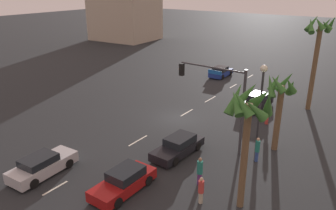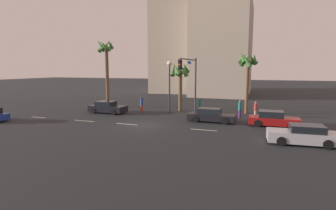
% 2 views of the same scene
% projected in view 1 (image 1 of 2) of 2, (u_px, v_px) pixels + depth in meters
% --- Properties ---
extents(ground_plane, '(220.00, 220.00, 0.00)m').
position_uv_depth(ground_plane, '(177.00, 118.00, 30.96)').
color(ground_plane, '#232628').
extents(lane_stripe_0, '(1.83, 0.14, 0.01)m').
position_uv_depth(lane_stripe_0, '(251.00, 76.00, 44.76)').
color(lane_stripe_0, silver).
rests_on(lane_stripe_0, ground_plane).
extents(lane_stripe_1, '(1.88, 0.14, 0.01)m').
position_uv_depth(lane_stripe_1, '(233.00, 86.00, 40.49)').
color(lane_stripe_1, silver).
rests_on(lane_stripe_1, ground_plane).
extents(lane_stripe_2, '(2.37, 0.14, 0.01)m').
position_uv_depth(lane_stripe_2, '(210.00, 99.00, 35.93)').
color(lane_stripe_2, silver).
rests_on(lane_stripe_2, ground_plane).
extents(lane_stripe_3, '(2.20, 0.14, 0.01)m').
position_uv_depth(lane_stripe_3, '(187.00, 113.00, 32.25)').
color(lane_stripe_3, silver).
rests_on(lane_stripe_3, ground_plane).
extents(lane_stripe_4, '(2.29, 0.14, 0.01)m').
position_uv_depth(lane_stripe_4, '(138.00, 141.00, 26.56)').
color(lane_stripe_4, silver).
rests_on(lane_stripe_4, ground_plane).
extents(lane_stripe_5, '(1.84, 0.14, 0.01)m').
position_uv_depth(lane_stripe_5, '(55.00, 188.00, 20.43)').
color(lane_stripe_5, silver).
rests_on(lane_stripe_5, ground_plane).
extents(car_0, '(4.56, 2.15, 1.40)m').
position_uv_depth(car_0, '(257.00, 102.00, 33.33)').
color(car_0, black).
rests_on(car_0, ground_plane).
extents(car_1, '(4.14, 1.93, 1.35)m').
position_uv_depth(car_1, '(221.00, 72.00, 44.47)').
color(car_1, navy).
rests_on(car_1, ground_plane).
extents(car_2, '(4.64, 2.08, 1.38)m').
position_uv_depth(car_2, '(42.00, 165.00, 21.73)').
color(car_2, '#B7B7BC').
rests_on(car_2, ground_plane).
extents(car_3, '(4.71, 2.04, 1.35)m').
position_uv_depth(car_3, '(178.00, 146.00, 24.31)').
color(car_3, black).
rests_on(car_3, ground_plane).
extents(car_4, '(4.44, 1.90, 1.40)m').
position_uv_depth(car_4, '(124.00, 181.00, 20.00)').
color(car_4, maroon).
rests_on(car_4, ground_plane).
extents(traffic_signal, '(0.53, 5.69, 6.45)m').
position_uv_depth(traffic_signal, '(220.00, 93.00, 24.00)').
color(traffic_signal, '#38383D').
rests_on(traffic_signal, ground_plane).
extents(streetlamp, '(0.56, 0.56, 6.16)m').
position_uv_depth(streetlamp, '(262.00, 89.00, 25.31)').
color(streetlamp, '#2D2D33').
rests_on(streetlamp, ground_plane).
extents(pedestrian_0, '(0.40, 0.40, 1.84)m').
position_uv_depth(pedestrian_0, '(257.00, 149.00, 23.17)').
color(pedestrian_0, '#2D478C').
rests_on(pedestrian_0, ground_plane).
extents(pedestrian_1, '(0.48, 0.48, 1.89)m').
position_uv_depth(pedestrian_1, '(200.00, 171.00, 20.49)').
color(pedestrian_1, '#59266B').
rests_on(pedestrian_1, ground_plane).
extents(pedestrian_2, '(0.42, 0.42, 1.89)m').
position_uv_depth(pedestrian_2, '(267.00, 114.00, 29.36)').
color(pedestrian_2, '#BF3833').
rests_on(pedestrian_2, ground_plane).
extents(pedestrian_3, '(0.47, 0.47, 1.69)m').
position_uv_depth(pedestrian_3, '(201.00, 190.00, 18.77)').
color(pedestrian_3, '#B2A58C').
rests_on(pedestrian_3, ground_plane).
extents(palm_tree_0, '(2.46, 2.40, 6.05)m').
position_uv_depth(palm_tree_0, '(280.00, 94.00, 23.74)').
color(palm_tree_0, brown).
rests_on(palm_tree_0, ground_plane).
extents(palm_tree_1, '(2.54, 2.90, 9.27)m').
position_uv_depth(palm_tree_1, '(318.00, 41.00, 30.95)').
color(palm_tree_1, brown).
rests_on(palm_tree_1, ground_plane).
extents(palm_tree_2, '(2.41, 2.69, 7.23)m').
position_uv_depth(palm_tree_2, '(248.00, 114.00, 16.89)').
color(palm_tree_2, brown).
rests_on(palm_tree_2, ground_plane).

